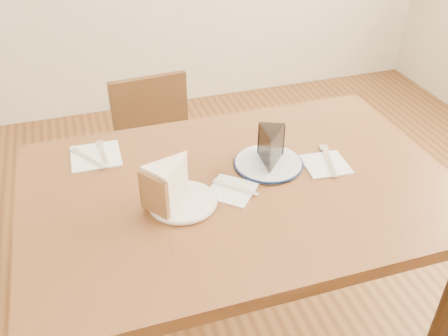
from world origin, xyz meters
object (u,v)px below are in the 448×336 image
(chocolate_cake, at_px, (271,150))
(carrot_cake, at_px, (172,183))
(table, at_px, (239,211))
(plate_cream, at_px, (183,202))
(plate_navy, at_px, (268,163))
(chair_far, at_px, (161,162))

(chocolate_cake, bearing_deg, carrot_cake, 37.60)
(table, bearing_deg, chocolate_cake, 24.90)
(plate_cream, relative_size, plate_navy, 0.91)
(carrot_cake, bearing_deg, plate_cream, 27.41)
(carrot_cake, xyz_separation_m, chocolate_cake, (0.31, 0.08, -0.01))
(carrot_cake, bearing_deg, table, 62.59)
(chair_far, bearing_deg, table, 94.86)
(chair_far, height_order, carrot_cake, carrot_cake)
(table, relative_size, chair_far, 1.59)
(chair_far, distance_m, plate_navy, 0.72)
(chair_far, relative_size, plate_navy, 3.86)
(chair_far, xyz_separation_m, carrot_cake, (-0.09, -0.68, 0.40))
(chair_far, bearing_deg, plate_cream, 80.25)
(plate_navy, bearing_deg, table, -151.15)
(chair_far, xyz_separation_m, chocolate_cake, (0.22, -0.60, 0.39))
(plate_navy, bearing_deg, plate_cream, -160.65)
(plate_cream, relative_size, carrot_cake, 1.40)
(plate_cream, bearing_deg, carrot_cake, 152.49)
(plate_navy, bearing_deg, chair_far, 110.37)
(table, bearing_deg, plate_cream, -167.55)
(carrot_cake, relative_size, chocolate_cake, 1.17)
(chair_far, bearing_deg, plate_navy, 105.85)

